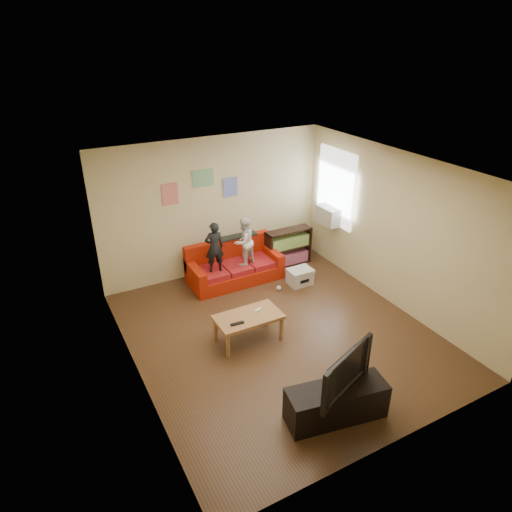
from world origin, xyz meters
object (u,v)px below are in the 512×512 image
coffee_table (248,319)px  tv_stand (336,403)px  child_a (214,247)px  television (340,369)px  file_box (300,277)px  sofa (234,267)px  child_b (244,241)px  bookshelf (288,249)px

coffee_table → tv_stand: tv_stand is taller
tv_stand → child_a: bearing=101.0°
coffee_table → television: (0.23, -1.93, 0.38)m
file_box → television: (-1.45, -3.03, 0.61)m
sofa → child_b: size_ratio=1.90×
bookshelf → file_box: bearing=-105.9°
coffee_table → file_box: bearing=33.3°
sofa → television: television is taller
sofa → bookshelf: 1.27m
sofa → bookshelf: size_ratio=1.84×
child_a → child_b: 0.60m
sofa → tv_stand: sofa is taller
child_a → tv_stand: (0.03, -3.65, -0.62)m
sofa → tv_stand: (-0.42, -3.82, -0.02)m
file_box → television: 3.42m
child_b → tv_stand: 3.75m
child_a → file_box: size_ratio=2.11×
bookshelf → tv_stand: size_ratio=0.76×
tv_stand → television: television is taller
coffee_table → tv_stand: 1.95m
tv_stand → television: 0.54m
sofa → child_a: (-0.45, -0.16, 0.59)m
bookshelf → sofa: bearing=-178.4°
child_b → bookshelf: size_ratio=0.97×
child_a → file_box: child_a is taller
child_b → television: (-0.57, -3.65, -0.07)m
child_b → tv_stand: child_b is taller
television → tv_stand: bearing=0.0°
sofa → coffee_table: 2.00m
child_a → coffee_table: (-0.20, -1.72, -0.46)m
television → sofa: bearing=62.9°
tv_stand → sofa: bearing=94.2°
sofa → television: size_ratio=1.73×
child_b → file_box: child_b is taller
coffee_table → bookshelf: (1.92, 1.92, -0.05)m
sofa → child_a: 0.76m
bookshelf → tv_stand: bearing=-113.6°
child_a → television: (0.03, -3.65, -0.08)m
sofa → television: bearing=-96.3°
sofa → tv_stand: bearing=-96.3°
sofa → child_a: bearing=-160.4°
child_b → television: 3.70m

